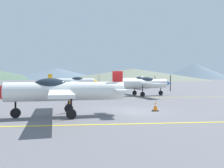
% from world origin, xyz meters
% --- Properties ---
extents(ground_plane, '(400.00, 400.00, 0.00)m').
position_xyz_m(ground_plane, '(0.00, 0.00, 0.00)').
color(ground_plane, slate).
extents(apron_line_near, '(80.00, 0.16, 0.01)m').
position_xyz_m(apron_line_near, '(0.00, -3.85, 0.01)').
color(apron_line_near, yellow).
rests_on(apron_line_near, ground_plane).
extents(apron_line_far, '(80.00, 0.16, 0.01)m').
position_xyz_m(apron_line_far, '(0.00, 8.89, 0.01)').
color(apron_line_far, yellow).
rests_on(apron_line_far, ground_plane).
extents(airplane_near, '(7.04, 8.08, 2.41)m').
position_xyz_m(airplane_near, '(-3.85, -1.40, 1.36)').
color(airplane_near, white).
rests_on(airplane_near, ground_plane).
extents(airplane_mid, '(7.06, 8.03, 2.41)m').
position_xyz_m(airplane_mid, '(3.45, 11.15, 1.36)').
color(airplane_mid, white).
rests_on(airplane_mid, ground_plane).
extents(airplane_far, '(6.99, 8.05, 2.41)m').
position_xyz_m(airplane_far, '(-4.35, 18.90, 1.36)').
color(airplane_far, white).
rests_on(airplane_far, ground_plane).
extents(airplane_back, '(7.06, 8.05, 2.41)m').
position_xyz_m(airplane_back, '(6.15, 26.91, 1.36)').
color(airplane_back, white).
rests_on(airplane_back, ground_plane).
extents(car_sedan, '(4.61, 2.80, 1.62)m').
position_xyz_m(car_sedan, '(10.41, 34.22, 0.84)').
color(car_sedan, '#3372BF').
rests_on(car_sedan, ground_plane).
extents(traffic_cone_front, '(0.36, 0.36, 0.59)m').
position_xyz_m(traffic_cone_front, '(-3.83, 4.07, 0.29)').
color(traffic_cone_front, black).
rests_on(traffic_cone_front, ground_plane).
extents(traffic_cone_side, '(0.36, 0.36, 0.59)m').
position_xyz_m(traffic_cone_side, '(1.67, -0.04, 0.29)').
color(traffic_cone_side, black).
rests_on(traffic_cone_side, ground_plane).
extents(hill_centerleft, '(64.08, 64.08, 7.95)m').
position_xyz_m(hill_centerleft, '(-24.02, 156.74, 3.98)').
color(hill_centerleft, slate).
rests_on(hill_centerleft, ground_plane).
extents(hill_centerright, '(82.12, 82.12, 6.25)m').
position_xyz_m(hill_centerright, '(22.50, 115.94, 3.12)').
color(hill_centerright, slate).
rests_on(hill_centerright, ground_plane).
extents(hill_right, '(53.73, 53.73, 11.78)m').
position_xyz_m(hill_right, '(77.00, 158.03, 5.89)').
color(hill_right, slate).
rests_on(hill_right, ground_plane).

